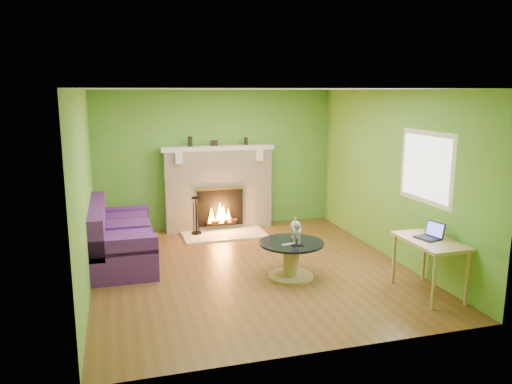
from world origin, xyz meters
TOP-DOWN VIEW (x-y plane):
  - floor at (0.00, 0.00)m, footprint 5.00×5.00m
  - ceiling at (0.00, 0.00)m, footprint 5.00×5.00m
  - wall_back at (0.00, 2.50)m, footprint 5.00×0.00m
  - wall_front at (0.00, -2.50)m, footprint 5.00×0.00m
  - wall_left at (-2.25, 0.00)m, footprint 0.00×5.00m
  - wall_right at (2.25, 0.00)m, footprint 0.00×5.00m
  - window_frame at (2.24, -0.90)m, footprint 0.00×1.20m
  - window_pane at (2.23, -0.90)m, footprint 0.00×1.06m
  - fireplace at (0.00, 2.32)m, footprint 2.10×0.46m
  - hearth at (0.00, 1.80)m, footprint 1.50×0.75m
  - mantel at (0.00, 2.30)m, footprint 2.10×0.28m
  - sofa at (-1.86, 0.88)m, footprint 0.92×2.04m
  - coffee_table at (0.46, -0.47)m, footprint 0.90×0.90m
  - desk at (1.95, -1.51)m, footprint 0.57×0.98m
  - cat at (0.54, -0.42)m, footprint 0.33×0.57m
  - remote_silver at (0.36, -0.59)m, footprint 0.18×0.08m
  - remote_black at (0.48, -0.65)m, footprint 0.17×0.08m
  - laptop at (1.93, -1.46)m, footprint 0.31×0.34m
  - fire_tools at (-0.49, 1.95)m, footprint 0.19×0.19m
  - mantel_vase_left at (-0.51, 2.33)m, footprint 0.08×0.08m
  - mantel_vase_right at (0.55, 2.33)m, footprint 0.07×0.07m
  - mantel_box at (-0.06, 2.33)m, footprint 0.12×0.08m

SIDE VIEW (x-z plane):
  - floor at x=0.00m, z-range 0.00..0.00m
  - hearth at x=0.00m, z-range 0.00..0.03m
  - coffee_table at x=0.46m, z-range 0.04..0.55m
  - sofa at x=-1.86m, z-range -0.10..0.81m
  - fire_tools at x=-0.49m, z-range 0.03..0.72m
  - remote_black at x=0.48m, z-range 0.51..0.53m
  - remote_silver at x=0.36m, z-range 0.51..0.53m
  - desk at x=1.95m, z-range 0.27..1.00m
  - cat at x=0.54m, z-range 0.51..0.84m
  - fireplace at x=0.00m, z-range -0.02..1.56m
  - laptop at x=1.93m, z-range 0.73..0.94m
  - wall_back at x=0.00m, z-range -1.20..3.80m
  - wall_front at x=0.00m, z-range -1.20..3.80m
  - wall_left at x=-2.25m, z-range -1.20..3.80m
  - wall_right at x=2.25m, z-range -1.20..3.80m
  - mantel at x=0.00m, z-range 1.50..1.58m
  - window_frame at x=2.24m, z-range 0.95..2.15m
  - window_pane at x=2.23m, z-range 1.02..2.08m
  - mantel_box at x=-0.06m, z-range 1.58..1.68m
  - mantel_vase_right at x=0.55m, z-range 1.58..1.72m
  - mantel_vase_left at x=-0.51m, z-range 1.58..1.76m
  - ceiling at x=0.00m, z-range 2.60..2.60m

